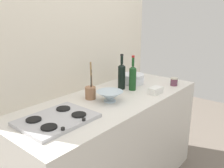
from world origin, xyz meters
TOP-DOWN VIEW (x-y plane):
  - counter_block at (0.00, 0.00)m, footprint 1.80×0.70m
  - backsplash_panel at (0.00, 0.38)m, footprint 1.90×0.06m
  - stovetop_hob at (-0.58, -0.01)m, footprint 0.48×0.36m
  - plate_stack at (0.46, 0.12)m, footprint 0.23×0.23m
  - wine_bottle_leftmost at (0.29, -0.01)m, footprint 0.07×0.07m
  - wine_bottle_mid_left at (0.25, 0.09)m, footprint 0.07×0.07m
  - mixing_bowl at (-0.08, -0.04)m, footprint 0.22×0.22m
  - butter_dish at (0.33, -0.22)m, footprint 0.14×0.09m
  - utensil_crock at (-0.13, 0.12)m, footprint 0.09×0.09m
  - condiment_jar_front at (0.66, -0.24)m, footprint 0.07×0.07m

SIDE VIEW (x-z plane):
  - counter_block at x=0.00m, z-range 0.00..0.90m
  - stovetop_hob at x=-0.58m, z-range 0.89..0.93m
  - butter_dish at x=0.33m, z-range 0.90..0.96m
  - condiment_jar_front at x=0.66m, z-range 0.90..0.98m
  - mixing_bowl at x=-0.08m, z-range 0.90..0.99m
  - plate_stack at x=0.46m, z-range 0.90..1.00m
  - utensil_crock at x=-0.13m, z-range 0.80..1.12m
  - wine_bottle_leftmost at x=0.29m, z-range 0.86..1.18m
  - wine_bottle_mid_left at x=0.25m, z-range 0.86..1.19m
  - backsplash_panel at x=0.00m, z-range 0.00..2.33m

